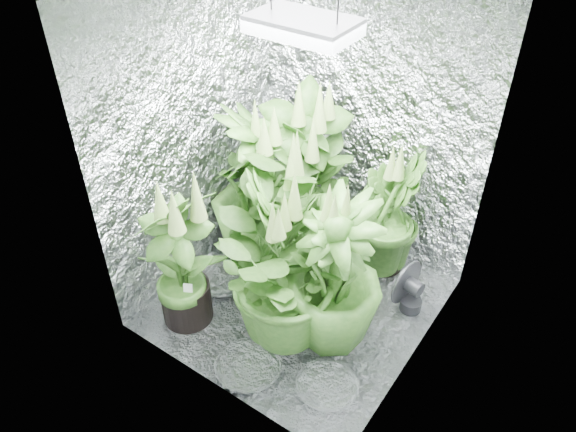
# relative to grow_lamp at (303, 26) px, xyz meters

# --- Properties ---
(ground) EXTENTS (1.60, 1.60, 0.00)m
(ground) POSITION_rel_grow_lamp_xyz_m (0.00, 0.00, -1.83)
(ground) COLOR silver
(ground) RESTS_ON ground
(walls) EXTENTS (1.62, 1.62, 2.00)m
(walls) POSITION_rel_grow_lamp_xyz_m (0.00, 0.00, -0.83)
(walls) COLOR silver
(walls) RESTS_ON ground
(grow_lamp) EXTENTS (0.50, 0.30, 0.22)m
(grow_lamp) POSITION_rel_grow_lamp_xyz_m (0.00, 0.00, 0.00)
(grow_lamp) COLOR gray
(grow_lamp) RESTS_ON ceiling
(plant_a) EXTENTS (1.05, 1.05, 1.12)m
(plant_a) POSITION_rel_grow_lamp_xyz_m (-0.21, 0.30, -1.30)
(plant_a) COLOR black
(plant_a) RESTS_ON ground
(plant_b) EXTENTS (0.86, 0.86, 1.30)m
(plant_b) POSITION_rel_grow_lamp_xyz_m (-0.33, 0.55, -1.22)
(plant_b) COLOR black
(plant_b) RESTS_ON ground
(plant_c) EXTENTS (0.52, 0.52, 0.97)m
(plant_c) POSITION_rel_grow_lamp_xyz_m (0.29, 0.64, -1.38)
(plant_c) COLOR black
(plant_c) RESTS_ON ground
(plant_d) EXTENTS (0.88, 0.88, 1.24)m
(plant_d) POSITION_rel_grow_lamp_xyz_m (-0.47, 0.20, -1.25)
(plant_d) COLOR black
(plant_d) RESTS_ON ground
(plant_e) EXTENTS (0.99, 0.99, 1.03)m
(plant_e) POSITION_rel_grow_lamp_xyz_m (0.05, -0.30, -1.34)
(plant_e) COLOR black
(plant_e) RESTS_ON ground
(plant_f) EXTENTS (0.63, 0.63, 1.09)m
(plant_f) POSITION_rel_grow_lamp_xyz_m (-0.51, -0.51, -1.33)
(plant_f) COLOR black
(plant_f) RESTS_ON ground
(plant_g) EXTENTS (0.63, 0.63, 1.11)m
(plant_g) POSITION_rel_grow_lamp_xyz_m (-0.07, -0.08, -1.32)
(plant_g) COLOR black
(plant_g) RESTS_ON ground
(plant_h) EXTENTS (0.75, 0.75, 1.10)m
(plant_h) POSITION_rel_grow_lamp_xyz_m (0.32, -0.12, -1.31)
(plant_h) COLOR black
(plant_h) RESTS_ON ground
(circulation_fan) EXTENTS (0.16, 0.31, 0.35)m
(circulation_fan) POSITION_rel_grow_lamp_xyz_m (0.60, 0.37, -1.68)
(circulation_fan) COLOR black
(circulation_fan) RESTS_ON ground
(plant_label) EXTENTS (0.06, 0.05, 0.09)m
(plant_label) POSITION_rel_grow_lamp_xyz_m (-0.44, -0.54, -1.53)
(plant_label) COLOR white
(plant_label) RESTS_ON plant_f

